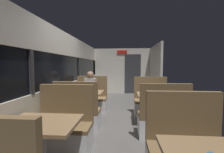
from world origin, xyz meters
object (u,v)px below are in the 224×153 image
at_px(dining_table_mid_window, 86,96).
at_px(coffee_cup_secondary, 39,120).
at_px(bench_mid_window_facing_entry, 91,101).
at_px(bench_mid_window_facing_end, 78,115).
at_px(seated_passenger, 91,95).
at_px(bench_near_window_facing_entry, 64,131).
at_px(bench_rear_aisle_facing_end, 163,121).
at_px(bench_rear_aisle_facing_entry, 151,104).
at_px(dining_table_near_window, 41,130).
at_px(dining_table_rear_aisle, 156,98).

height_order(dining_table_mid_window, coffee_cup_secondary, coffee_cup_secondary).
distance_m(bench_mid_window_facing_entry, coffee_cup_secondary, 3.02).
distance_m(bench_mid_window_facing_end, bench_mid_window_facing_entry, 1.40).
distance_m(bench_mid_window_facing_entry, seated_passenger, 0.22).
height_order(bench_near_window_facing_entry, bench_mid_window_facing_entry, same).
height_order(bench_rear_aisle_facing_end, seated_passenger, seated_passenger).
xyz_separation_m(dining_table_mid_window, bench_rear_aisle_facing_entry, (1.79, 0.50, -0.31)).
xyz_separation_m(dining_table_mid_window, seated_passenger, (0.00, 0.63, -0.10)).
height_order(bench_mid_window_facing_entry, bench_rear_aisle_facing_entry, same).
bearing_deg(seated_passenger, bench_near_window_facing_entry, -90.00).
bearing_deg(coffee_cup_secondary, dining_table_near_window, 95.54).
height_order(dining_table_near_window, bench_rear_aisle_facing_entry, bench_rear_aisle_facing_entry).
bearing_deg(bench_rear_aisle_facing_entry, bench_near_window_facing_entry, -131.58).
height_order(dining_table_near_window, bench_mid_window_facing_entry, bench_mid_window_facing_entry).
bearing_deg(seated_passenger, dining_table_rear_aisle, -24.80).
relative_size(bench_near_window_facing_entry, coffee_cup_secondary, 12.22).
xyz_separation_m(bench_mid_window_facing_entry, dining_table_rear_aisle, (1.79, -0.90, 0.31)).
height_order(bench_mid_window_facing_end, dining_table_rear_aisle, bench_mid_window_facing_end).
relative_size(dining_table_near_window, coffee_cup_secondary, 10.00).
bearing_deg(bench_rear_aisle_facing_end, bench_near_window_facing_entry, -160.93).
height_order(bench_mid_window_facing_entry, coffee_cup_secondary, bench_mid_window_facing_entry).
distance_m(dining_table_near_window, seated_passenger, 2.85).
xyz_separation_m(dining_table_mid_window, bench_mid_window_facing_end, (0.00, -0.70, -0.31)).
height_order(dining_table_mid_window, bench_mid_window_facing_entry, bench_mid_window_facing_entry).
xyz_separation_m(bench_rear_aisle_facing_entry, coffee_cup_secondary, (-1.78, -2.78, 0.46)).
height_order(bench_mid_window_facing_entry, seated_passenger, seated_passenger).
bearing_deg(bench_rear_aisle_facing_entry, bench_mid_window_facing_end, -146.19).
distance_m(dining_table_rear_aisle, seated_passenger, 1.97).
bearing_deg(dining_table_near_window, bench_rear_aisle_facing_entry, 56.62).
distance_m(bench_mid_window_facing_end, coffee_cup_secondary, 1.65).
xyz_separation_m(bench_rear_aisle_facing_end, coffee_cup_secondary, (-1.78, -1.39, 0.46)).
relative_size(dining_table_mid_window, coffee_cup_secondary, 10.00).
bearing_deg(dining_table_rear_aisle, bench_rear_aisle_facing_entry, 90.00).
bearing_deg(bench_mid_window_facing_end, bench_rear_aisle_facing_end, -6.38).
bearing_deg(bench_rear_aisle_facing_entry, bench_mid_window_facing_entry, 173.62).
height_order(bench_near_window_facing_entry, dining_table_rear_aisle, bench_near_window_facing_entry).
xyz_separation_m(dining_table_near_window, dining_table_mid_window, (0.00, 2.22, 0.00)).
height_order(dining_table_near_window, dining_table_mid_window, same).
bearing_deg(coffee_cup_secondary, bench_mid_window_facing_end, 90.24).
distance_m(bench_near_window_facing_entry, coffee_cup_secondary, 0.89).
relative_size(bench_near_window_facing_entry, bench_rear_aisle_facing_end, 1.00).
bearing_deg(seated_passenger, dining_table_near_window, -90.00).
distance_m(bench_mid_window_facing_entry, bench_rear_aisle_facing_entry, 1.80).
relative_size(dining_table_near_window, bench_rear_aisle_facing_entry, 0.82).
relative_size(bench_rear_aisle_facing_end, coffee_cup_secondary, 12.22).
xyz_separation_m(dining_table_rear_aisle, bench_rear_aisle_facing_end, (0.00, -0.70, -0.31)).
bearing_deg(coffee_cup_secondary, bench_rear_aisle_facing_entry, 57.36).
bearing_deg(bench_mid_window_facing_end, dining_table_rear_aisle, 15.59).
bearing_deg(bench_rear_aisle_facing_end, dining_table_rear_aisle, 90.00).
distance_m(dining_table_rear_aisle, bench_rear_aisle_facing_end, 0.77).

